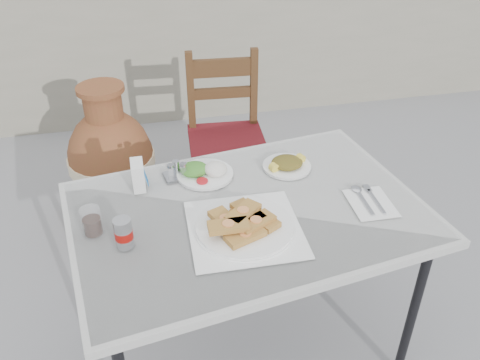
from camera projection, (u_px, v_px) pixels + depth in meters
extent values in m
cylinder|color=black|center=(413.00, 313.00, 1.95)|extent=(0.04, 0.04, 0.72)
cylinder|color=black|center=(98.00, 267.00, 2.16)|extent=(0.04, 0.04, 0.72)
cylinder|color=black|center=(325.00, 212.00, 2.48)|extent=(0.04, 0.04, 0.72)
cube|color=white|center=(248.00, 214.00, 1.84)|extent=(1.37, 1.03, 0.03)
cube|color=white|center=(248.00, 210.00, 1.83)|extent=(1.32, 0.98, 0.01)
cube|color=white|center=(245.00, 229.00, 1.73)|extent=(0.39, 0.39, 0.00)
cylinder|color=white|center=(245.00, 226.00, 1.73)|extent=(0.34, 0.34, 0.02)
cylinder|color=white|center=(245.00, 228.00, 1.73)|extent=(0.35, 0.35, 0.01)
cylinder|color=white|center=(205.00, 174.00, 2.01)|extent=(0.22, 0.22, 0.01)
ellipsoid|color=white|center=(215.00, 169.00, 1.99)|extent=(0.09, 0.09, 0.05)
ellipsoid|color=#297521|center=(194.00, 169.00, 2.00)|extent=(0.11, 0.10, 0.05)
cylinder|color=red|center=(202.00, 181.00, 1.95)|extent=(0.04, 0.04, 0.01)
cylinder|color=white|center=(287.00, 166.00, 2.06)|extent=(0.20, 0.20, 0.01)
ellipsoid|color=#216F1B|center=(287.00, 162.00, 2.05)|extent=(0.13, 0.12, 0.04)
cylinder|color=yellow|center=(274.00, 168.00, 2.01)|extent=(0.04, 0.04, 0.04)
cylinder|color=yellow|center=(300.00, 158.00, 2.07)|extent=(0.04, 0.04, 0.04)
cylinder|color=silver|center=(124.00, 233.00, 1.63)|extent=(0.06, 0.06, 0.11)
cylinder|color=#B5120C|center=(124.00, 234.00, 1.63)|extent=(0.06, 0.06, 0.03)
cylinder|color=#B8B9C0|center=(122.00, 221.00, 1.60)|extent=(0.05, 0.05, 0.00)
cylinder|color=white|center=(92.00, 221.00, 1.69)|extent=(0.07, 0.07, 0.10)
cylinder|color=black|center=(93.00, 226.00, 1.70)|extent=(0.06, 0.06, 0.06)
cube|color=white|center=(138.00, 175.00, 1.91)|extent=(0.05, 0.09, 0.11)
cube|color=blue|center=(146.00, 176.00, 1.92)|extent=(0.02, 0.05, 0.06)
cube|color=#B8B9C0|center=(177.00, 176.00, 2.00)|extent=(0.11, 0.10, 0.01)
cylinder|color=white|center=(171.00, 171.00, 1.96)|extent=(0.02, 0.02, 0.06)
cylinder|color=white|center=(184.00, 170.00, 1.97)|extent=(0.02, 0.02, 0.06)
cylinder|color=#B8B9C0|center=(176.00, 166.00, 2.00)|extent=(0.03, 0.03, 0.05)
cube|color=white|center=(371.00, 203.00, 1.85)|extent=(0.16, 0.20, 0.00)
cube|color=#B8B9C0|center=(365.00, 202.00, 1.85)|extent=(0.02, 0.15, 0.00)
ellipsoid|color=#B8B9C0|center=(356.00, 189.00, 1.92)|extent=(0.04, 0.05, 0.01)
cube|color=#B8B9C0|center=(376.00, 201.00, 1.85)|extent=(0.02, 0.15, 0.00)
cube|color=#B8B9C0|center=(367.00, 188.00, 1.93)|extent=(0.03, 0.04, 0.00)
cube|color=#351E0E|center=(200.00, 200.00, 2.79)|extent=(0.04, 0.04, 0.44)
cube|color=#351E0E|center=(263.00, 195.00, 2.84)|extent=(0.04, 0.04, 0.44)
cube|color=#351E0E|center=(195.00, 166.00, 3.09)|extent=(0.04, 0.04, 0.44)
cube|color=#351E0E|center=(253.00, 162.00, 3.13)|extent=(0.04, 0.04, 0.44)
cube|color=maroon|center=(227.00, 143.00, 2.83)|extent=(0.44, 0.44, 0.05)
cube|color=#351E0E|center=(191.00, 95.00, 2.83)|extent=(0.04, 0.04, 0.49)
cube|color=#351E0E|center=(254.00, 91.00, 2.87)|extent=(0.04, 0.04, 0.49)
cube|color=#351E0E|center=(222.00, 68.00, 2.77)|extent=(0.40, 0.06, 0.10)
cube|color=#351E0E|center=(223.00, 93.00, 2.85)|extent=(0.40, 0.06, 0.06)
cylinder|color=brown|center=(120.00, 210.00, 3.02)|extent=(0.36, 0.36, 0.09)
ellipsoid|color=brown|center=(112.00, 160.00, 2.82)|extent=(0.47, 0.47, 0.59)
cylinder|color=beige|center=(112.00, 160.00, 2.82)|extent=(0.48, 0.48, 0.07)
cylinder|color=brown|center=(103.00, 107.00, 2.64)|extent=(0.20, 0.20, 0.18)
cylinder|color=brown|center=(100.00, 89.00, 2.59)|extent=(0.25, 0.25, 0.03)
cube|color=gray|center=(170.00, 42.00, 3.85)|extent=(6.00, 0.25, 1.20)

